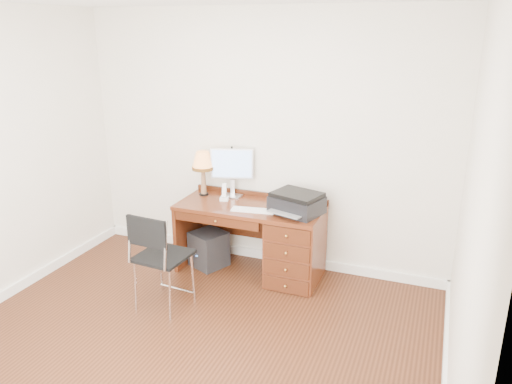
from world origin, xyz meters
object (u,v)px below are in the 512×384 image
at_px(equipment_box, 209,249).
at_px(printer, 297,203).
at_px(phone, 224,195).
at_px(monitor, 233,166).
at_px(leg_lamp, 203,163).
at_px(desk, 280,240).
at_px(chair, 158,252).

bearing_deg(equipment_box, printer, 24.19).
relative_size(phone, equipment_box, 0.48).
distance_m(monitor, printer, 0.86).
xyz_separation_m(monitor, leg_lamp, (-0.31, -0.09, 0.02)).
bearing_deg(leg_lamp, monitor, 16.05).
height_order(monitor, phone, monitor).
relative_size(monitor, printer, 0.95).
relative_size(desk, printer, 2.71).
height_order(printer, chair, printer).
bearing_deg(printer, chair, -119.71).
bearing_deg(chair, leg_lamp, 99.44).
relative_size(desk, phone, 8.10).
bearing_deg(chair, monitor, 84.45).
xyz_separation_m(leg_lamp, chair, (0.10, -1.12, -0.53)).
xyz_separation_m(desk, equipment_box, (-0.80, -0.03, -0.22)).
distance_m(monitor, phone, 0.33).
xyz_separation_m(desk, chair, (-0.82, -0.99, 0.16)).
distance_m(desk, equipment_box, 0.83).
relative_size(desk, leg_lamp, 3.10).
distance_m(desk, leg_lamp, 1.16).
xyz_separation_m(phone, equipment_box, (-0.16, -0.08, -0.61)).
bearing_deg(chair, printer, 47.79).
relative_size(desk, equipment_box, 3.88).
distance_m(printer, equipment_box, 1.18).
height_order(printer, leg_lamp, leg_lamp).
bearing_deg(desk, leg_lamp, 171.96).
bearing_deg(printer, monitor, 179.01).
distance_m(leg_lamp, chair, 1.24).
relative_size(leg_lamp, phone, 2.61).
bearing_deg(printer, equipment_box, -163.38).
height_order(desk, leg_lamp, leg_lamp).
xyz_separation_m(desk, phone, (-0.63, 0.05, 0.39)).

